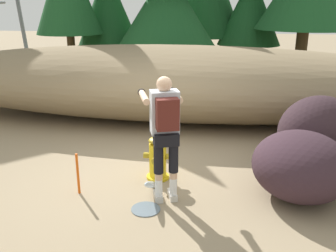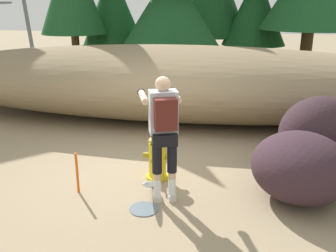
{
  "view_description": "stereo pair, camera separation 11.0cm",
  "coord_description": "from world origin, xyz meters",
  "px_view_note": "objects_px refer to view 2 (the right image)",
  "views": [
    {
      "loc": [
        1.08,
        -5.29,
        2.59
      ],
      "look_at": [
        0.28,
        0.21,
        0.75
      ],
      "focal_mm": 40.43,
      "sensor_mm": 36.0,
      "label": 1
    },
    {
      "loc": [
        1.19,
        -5.27,
        2.59
      ],
      "look_at": [
        0.28,
        0.21,
        0.75
      ],
      "focal_mm": 40.43,
      "sensor_mm": 36.0,
      "label": 2
    }
  ],
  "objects_px": {
    "fire_hydrant": "(157,158)",
    "survey_stake": "(77,173)",
    "boulder_mid": "(319,133)",
    "boulder_small": "(300,167)",
    "utility_worker": "(163,124)"
  },
  "relations": [
    {
      "from": "fire_hydrant",
      "to": "survey_stake",
      "type": "height_order",
      "value": "fire_hydrant"
    },
    {
      "from": "boulder_mid",
      "to": "survey_stake",
      "type": "height_order",
      "value": "boulder_mid"
    },
    {
      "from": "boulder_small",
      "to": "survey_stake",
      "type": "xyz_separation_m",
      "value": [
        -3.05,
        -0.35,
        -0.16
      ]
    },
    {
      "from": "boulder_mid",
      "to": "survey_stake",
      "type": "distance_m",
      "value": 3.82
    },
    {
      "from": "survey_stake",
      "to": "boulder_small",
      "type": "bearing_deg",
      "value": 6.57
    },
    {
      "from": "fire_hydrant",
      "to": "boulder_small",
      "type": "bearing_deg",
      "value": -7.9
    },
    {
      "from": "fire_hydrant",
      "to": "boulder_mid",
      "type": "bearing_deg",
      "value": 18.97
    },
    {
      "from": "fire_hydrant",
      "to": "survey_stake",
      "type": "relative_size",
      "value": 1.19
    },
    {
      "from": "fire_hydrant",
      "to": "boulder_mid",
      "type": "distance_m",
      "value": 2.64
    },
    {
      "from": "survey_stake",
      "to": "fire_hydrant",
      "type": "bearing_deg",
      "value": 31.69
    },
    {
      "from": "fire_hydrant",
      "to": "utility_worker",
      "type": "bearing_deg",
      "value": -71.08
    },
    {
      "from": "fire_hydrant",
      "to": "boulder_mid",
      "type": "height_order",
      "value": "boulder_mid"
    },
    {
      "from": "fire_hydrant",
      "to": "utility_worker",
      "type": "height_order",
      "value": "utility_worker"
    },
    {
      "from": "boulder_mid",
      "to": "boulder_small",
      "type": "height_order",
      "value": "boulder_mid"
    },
    {
      "from": "boulder_mid",
      "to": "boulder_small",
      "type": "bearing_deg",
      "value": -112.08
    }
  ]
}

